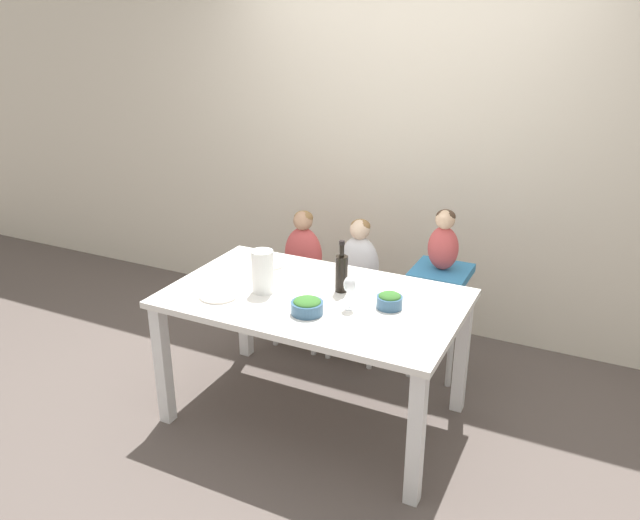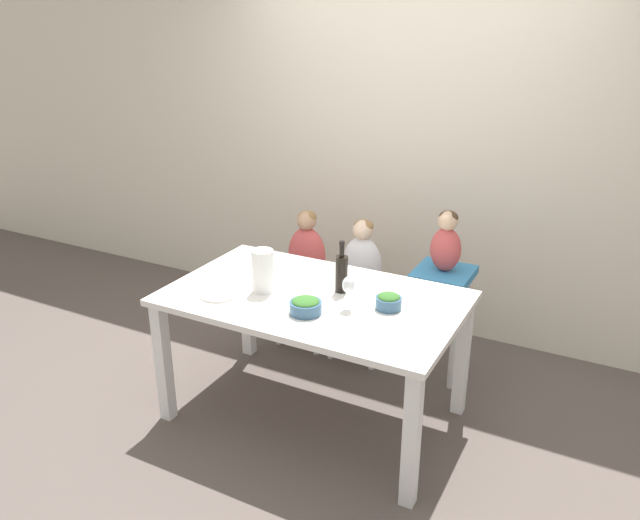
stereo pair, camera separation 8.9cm
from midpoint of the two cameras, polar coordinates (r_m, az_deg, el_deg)
The scene contains 16 objects.
ground_plane at distance 3.73m, azimuth -1.20°, elevation -13.87°, with size 14.00×14.00×0.00m, color #564C47.
wall_back at distance 4.40m, azimuth 7.16°, elevation 10.76°, with size 10.00×0.06×2.70m.
dining_table at distance 3.39m, azimuth -1.29°, elevation -4.77°, with size 1.58×0.95×0.76m.
chair_far_left at distance 4.31m, azimuth -2.09°, elevation -2.83°, with size 0.40×0.42×0.45m.
chair_far_center at distance 4.15m, azimuth 2.89°, elevation -3.85°, with size 0.40×0.42×0.45m.
chair_right_highchair at distance 3.92m, azimuth 10.25°, elevation -2.93°, with size 0.34×0.36×0.72m.
person_child_left at distance 4.20m, azimuth -2.14°, elevation 0.97°, with size 0.27×0.18×0.50m.
person_child_center at distance 4.03m, azimuth 2.98°, elevation 0.07°, with size 0.27×0.18×0.50m.
person_baby_right at distance 3.79m, azimuth 10.59°, elevation 1.84°, with size 0.19×0.13×0.38m.
wine_bottle at distance 3.36m, azimuth 1.22°, elevation -1.09°, with size 0.07×0.07×0.29m.
paper_towel_roll at distance 3.37m, azimuth -6.02°, elevation -1.05°, with size 0.12×0.12×0.24m.
wine_glass_near at distance 3.16m, azimuth 1.93°, elevation -2.37°, with size 0.06×0.06×0.18m.
salad_bowl_large at distance 3.14m, azimuth -1.99°, elevation -4.20°, with size 0.16×0.16×0.09m.
salad_bowl_small at distance 3.21m, azimuth 5.59°, elevation -3.68°, with size 0.14×0.14×0.09m.
dinner_plate_front_left at distance 3.39m, azimuth -9.97°, elevation -3.22°, with size 0.21×0.21×0.01m.
dinner_plate_back_left at distance 3.77m, azimuth -5.39°, elevation -0.34°, with size 0.21×0.21×0.01m.
Camera 1 is at (1.37, -2.72, 2.17)m, focal length 35.00 mm.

